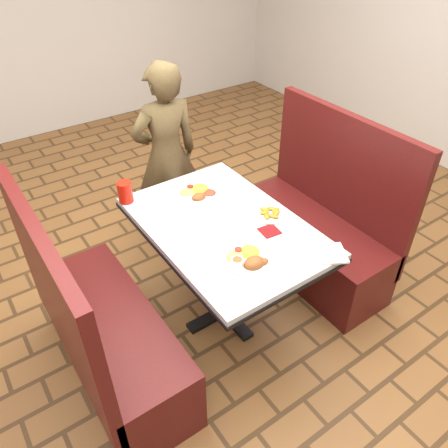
# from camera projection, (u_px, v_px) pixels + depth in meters

# --- Properties ---
(room) EXTENTS (7.00, 7.04, 2.82)m
(room) POSITION_uv_depth(u_px,v_px,m) (224.00, 0.00, 1.80)
(room) COLOR brown
(room) RESTS_ON ground
(dining_table) EXTENTS (0.81, 1.21, 0.75)m
(dining_table) POSITION_uv_depth(u_px,v_px,m) (224.00, 237.00, 2.56)
(dining_table) COLOR silver
(dining_table) RESTS_ON ground
(booth_bench_left) EXTENTS (0.47, 1.20, 1.17)m
(booth_bench_left) POSITION_uv_depth(u_px,v_px,m) (105.00, 335.00, 2.39)
(booth_bench_left) COLOR #501412
(booth_bench_left) RESTS_ON ground
(booth_bench_right) EXTENTS (0.47, 1.20, 1.17)m
(booth_bench_right) POSITION_uv_depth(u_px,v_px,m) (315.00, 232.00, 3.12)
(booth_bench_right) COLOR #501412
(booth_bench_right) RESTS_ON ground
(diner_person) EXTENTS (0.54, 0.38, 1.40)m
(diner_person) POSITION_uv_depth(u_px,v_px,m) (166.00, 156.00, 3.25)
(diner_person) COLOR brown
(diner_person) RESTS_ON ground
(near_dinner_plate) EXTENTS (0.27, 0.27, 0.08)m
(near_dinner_plate) POSITION_uv_depth(u_px,v_px,m) (249.00, 257.00, 2.23)
(near_dinner_plate) COLOR white
(near_dinner_plate) RESTS_ON dining_table
(far_dinner_plate) EXTENTS (0.28, 0.28, 0.07)m
(far_dinner_plate) POSITION_uv_depth(u_px,v_px,m) (198.00, 191.00, 2.73)
(far_dinner_plate) COLOR white
(far_dinner_plate) RESTS_ON dining_table
(plantain_plate) EXTENTS (0.19, 0.19, 0.03)m
(plantain_plate) POSITION_uv_depth(u_px,v_px,m) (270.00, 214.00, 2.56)
(plantain_plate) COLOR white
(plantain_plate) RESTS_ON dining_table
(maroon_napkin) EXTENTS (0.12, 0.12, 0.00)m
(maroon_napkin) POSITION_uv_depth(u_px,v_px,m) (270.00, 231.00, 2.45)
(maroon_napkin) COLOR #620E10
(maroon_napkin) RESTS_ON dining_table
(spoon_utensil) EXTENTS (0.06, 0.14, 0.00)m
(spoon_utensil) POSITION_uv_depth(u_px,v_px,m) (276.00, 223.00, 2.50)
(spoon_utensil) COLOR silver
(spoon_utensil) RESTS_ON dining_table
(red_tumbler) EXTENTS (0.09, 0.09, 0.13)m
(red_tumbler) POSITION_uv_depth(u_px,v_px,m) (125.00, 192.00, 2.65)
(red_tumbler) COLOR red
(red_tumbler) RESTS_ON dining_table
(paper_napkin) EXTENTS (0.26, 0.24, 0.01)m
(paper_napkin) POSITION_uv_depth(u_px,v_px,m) (325.00, 254.00, 2.28)
(paper_napkin) COLOR white
(paper_napkin) RESTS_ON dining_table
(knife_utensil) EXTENTS (0.03, 0.16, 0.00)m
(knife_utensil) POSITION_uv_depth(u_px,v_px,m) (244.00, 261.00, 2.24)
(knife_utensil) COLOR silver
(knife_utensil) RESTS_ON dining_table
(fork_utensil) EXTENTS (0.04, 0.14, 0.00)m
(fork_utensil) POSITION_uv_depth(u_px,v_px,m) (249.00, 263.00, 2.23)
(fork_utensil) COLOR silver
(fork_utensil) RESTS_ON dining_table
(lettuce_shreds) EXTENTS (0.28, 0.32, 0.00)m
(lettuce_shreds) POSITION_uv_depth(u_px,v_px,m) (224.00, 216.00, 2.56)
(lettuce_shreds) COLOR #7BB94A
(lettuce_shreds) RESTS_ON dining_table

